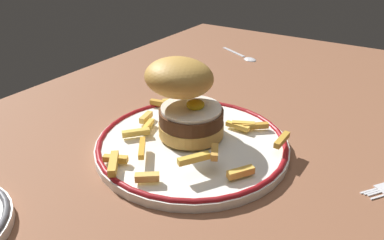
{
  "coord_description": "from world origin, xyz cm",
  "views": [
    {
      "loc": [
        -40.98,
        -23.45,
        28.19
      ],
      "look_at": [
        -3.25,
        0.81,
        4.6
      ],
      "focal_mm": 34.01,
      "sensor_mm": 36.0,
      "label": 1
    }
  ],
  "objects": [
    {
      "name": "spoon",
      "position": [
        38.96,
        12.03,
        0.36
      ],
      "size": [
        7.79,
        12.52,
        0.9
      ],
      "color": "silver",
      "rests_on": "ground_plane"
    },
    {
      "name": "dinner_plate",
      "position": [
        -3.25,
        0.81,
        0.84
      ],
      "size": [
        27.62,
        27.62,
        1.6
      ],
      "color": "white",
      "rests_on": "ground_plane"
    },
    {
      "name": "ground_plane",
      "position": [
        0.0,
        0.0,
        -2.0
      ],
      "size": [
        129.66,
        80.51,
        4.0
      ],
      "primitive_type": "cube",
      "color": "brown"
    },
    {
      "name": "burger",
      "position": [
        -2.09,
        2.81,
        7.3
      ],
      "size": [
        13.78,
        13.68,
        11.45
      ],
      "color": "#C49141",
      "rests_on": "dinner_plate"
    },
    {
      "name": "fries_pile",
      "position": [
        -4.24,
        1.57,
        2.3
      ],
      "size": [
        24.59,
        24.43,
        2.58
      ],
      "color": "gold",
      "rests_on": "dinner_plate"
    }
  ]
}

